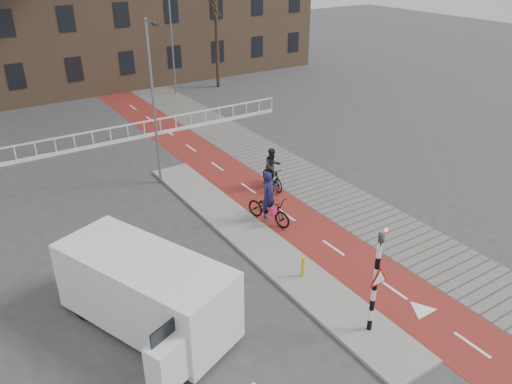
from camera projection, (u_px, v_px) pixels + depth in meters
ground at (339, 289)px, 16.48m from camera, size 120.00×120.00×0.00m
bike_lane at (227, 173)px, 24.70m from camera, size 2.50×60.00×0.01m
sidewalk at (273, 161)px, 26.06m from camera, size 3.00×60.00×0.01m
curb_island at (255, 240)px, 19.11m from camera, size 1.80×16.00×0.12m
traffic_signal at (376, 277)px, 13.78m from camera, size 0.80×0.80×3.68m
bollard at (303, 267)px, 16.79m from camera, size 0.12×0.12×0.75m
cyclist_near at (269, 206)px, 20.10m from camera, size 1.31×2.29×2.22m
cyclist_far at (272, 172)px, 22.87m from camera, size 0.89×1.86×1.95m
van at (146, 290)px, 14.46m from camera, size 4.11×5.90×2.36m
railing at (56, 150)px, 26.66m from camera, size 28.00×0.10×0.99m
tree_right at (217, 37)px, 37.65m from camera, size 0.27×0.27×7.62m
streetlight_near at (154, 106)px, 22.12m from camera, size 0.12×0.12×7.50m
streetlight_right at (172, 38)px, 35.82m from camera, size 0.12×0.12×8.11m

